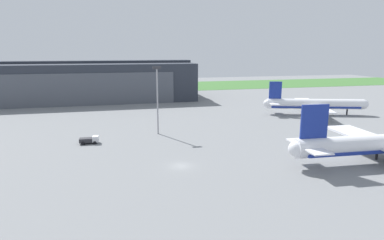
# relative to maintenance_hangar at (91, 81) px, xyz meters

# --- Properties ---
(ground_plane) EXTENTS (440.00, 440.00, 0.00)m
(ground_plane) POSITION_rel_maintenance_hangar_xyz_m (22.93, -105.73, -9.13)
(ground_plane) COLOR slate
(grass_field_strip) EXTENTS (440.00, 56.00, 0.08)m
(grass_field_strip) POSITION_rel_maintenance_hangar_xyz_m (22.93, 50.46, -9.09)
(grass_field_strip) COLOR #407235
(grass_field_strip) RESTS_ON ground_plane
(maintenance_hangar) EXTENTS (99.22, 39.64, 19.18)m
(maintenance_hangar) POSITION_rel_maintenance_hangar_xyz_m (0.00, 0.00, 0.00)
(maintenance_hangar) COLOR #2D333D
(maintenance_hangar) RESTS_ON ground_plane
(airliner_far_right) EXTENTS (37.73, 33.89, 12.59)m
(airliner_far_right) POSITION_rel_maintenance_hangar_xyz_m (84.61, -61.74, -5.14)
(airliner_far_right) COLOR white
(airliner_far_right) RESTS_ON ground_plane
(baggage_tug) EXTENTS (5.00, 2.68, 1.95)m
(baggage_tug) POSITION_rel_maintenance_hangar_xyz_m (3.13, -82.87, -8.12)
(baggage_tug) COLOR silver
(baggage_tug) RESTS_ON ground_plane
(apron_light_mast) EXTENTS (2.40, 0.50, 19.79)m
(apron_light_mast) POSITION_rel_maintenance_hangar_xyz_m (22.21, -76.90, 2.41)
(apron_light_mast) COLOR #99999E
(apron_light_mast) RESTS_ON ground_plane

